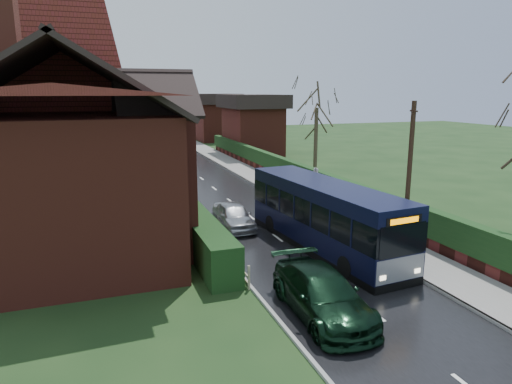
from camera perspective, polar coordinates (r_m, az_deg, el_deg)
name	(u,v)px	position (r m, az deg, el deg)	size (l,w,h in m)	color
ground	(295,252)	(20.19, 4.89, -7.46)	(140.00, 140.00, 0.00)	#2A441D
road	(230,201)	(29.18, -3.26, -1.12)	(6.00, 100.00, 0.02)	black
pavement	(291,195)	(30.61, 4.38, -0.37)	(2.50, 100.00, 0.14)	slate
kerb_right	(274,196)	(30.15, 2.30, -0.55)	(0.12, 100.00, 0.14)	gray
kerb_left	(183,204)	(28.49, -9.16, -1.51)	(0.12, 100.00, 0.10)	gray
front_hedge	(184,214)	(23.40, -8.99, -2.70)	(1.20, 16.00, 1.60)	#133314
picket_fence	(199,219)	(23.63, -7.17, -3.37)	(0.10, 16.00, 0.90)	gray
right_wall_hedge	(312,180)	(31.06, 7.03, 1.55)	(0.60, 50.00, 1.80)	maroon
brick_house	(76,148)	(22.15, -21.61, 5.15)	(9.30, 14.60, 10.30)	maroon
bus	(324,217)	(20.29, 8.55, -3.08)	(3.11, 9.95, 2.97)	black
car_silver	(233,216)	(23.31, -2.84, -2.97)	(1.56, 3.88, 1.32)	silver
car_green	(322,294)	(14.68, 8.25, -12.49)	(1.98, 4.87, 1.41)	black
car_distant	(184,146)	(53.99, -9.05, 5.71)	(1.32, 3.78, 1.25)	#101D30
bus_stop_sign	(315,183)	(26.64, 7.45, 1.18)	(0.11, 0.39, 2.57)	slate
telegraph_pole	(409,170)	(22.40, 18.62, 2.57)	(0.33, 0.81, 6.46)	black
tree_right_far	(317,103)	(36.06, 7.61, 11.00)	(4.15, 4.15, 8.02)	#3B3123
tree_house_side	(23,84)	(30.27, -27.12, 11.89)	(4.27, 4.27, 9.71)	#3A2A22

